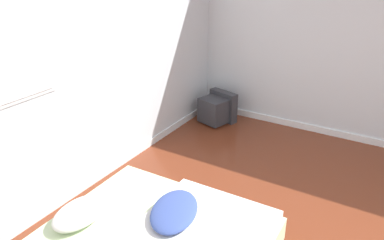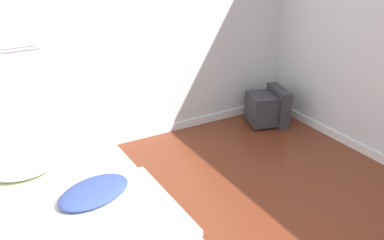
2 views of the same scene
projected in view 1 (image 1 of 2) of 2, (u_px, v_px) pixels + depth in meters
The scene contains 3 objects.
wall_back at pixel (56, 73), 3.34m from camera, with size 7.94×0.08×2.60m.
mattress_bed at pixel (160, 237), 3.07m from camera, with size 1.37×1.74×0.36m.
crt_tv at pixel (217, 109), 5.43m from camera, with size 0.51×0.51×0.44m.
Camera 1 is at (-2.13, 0.30, 2.28)m, focal length 35.00 mm.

